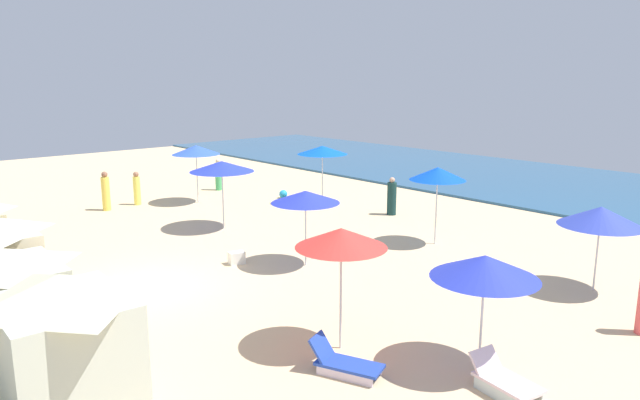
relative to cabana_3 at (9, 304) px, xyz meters
name	(u,v)px	position (x,y,z in m)	size (l,w,h in m)	color
ground_plane	(145,288)	(-2.17, 3.85, -1.23)	(60.00, 60.00, 0.00)	beige
ocean	(554,184)	(-2.17, 27.14, -1.17)	(60.00, 13.42, 0.12)	#285881
cabana_3	(9,304)	(0.00, 0.00, 0.00)	(2.43, 2.20, 2.39)	beige
cabana_4	(65,346)	(2.87, 0.16, 0.09)	(2.48, 2.25, 2.56)	beige
umbrella_0	(305,197)	(-0.71, 8.43, 0.93)	(2.09, 2.09, 2.35)	silver
umbrella_1	(485,267)	(6.52, 6.85, 0.89)	(2.11, 2.11, 2.35)	silver
lounge_chair_1_0	(504,380)	(7.36, 6.34, -0.96)	(1.39, 0.84, 0.67)	silver
umbrella_2	(341,238)	(4.05, 5.37, 1.22)	(1.92, 1.92, 2.66)	silver
lounge_chair_2_0	(344,363)	(4.89, 4.66, -0.99)	(1.53, 1.06, 0.69)	silver
umbrella_3	(438,174)	(0.48, 13.32, 1.25)	(1.92, 1.92, 2.70)	silver
umbrella_4	(322,150)	(-6.95, 14.72, 1.25)	(2.26, 2.26, 2.67)	silver
umbrella_5	(196,150)	(-10.96, 10.60, 1.23)	(2.17, 2.17, 2.66)	silver
umbrella_6	(222,166)	(-6.19, 8.96, 1.18)	(2.42, 2.42, 2.61)	silver
umbrella_7	(601,216)	(6.14, 12.92, 0.84)	(2.18, 2.18, 2.33)	silver
beachgoer_0	(106,192)	(-12.23, 6.83, -0.42)	(0.37, 0.37, 1.71)	#F9D953
beachgoer_2	(137,189)	(-12.41, 8.32, -0.50)	(0.41, 0.41, 1.52)	#F9EA5F
beachgoer_3	(392,198)	(-3.43, 15.48, -0.49)	(0.47, 0.47, 1.60)	#163534
beachgoer_4	(218,175)	(-12.97, 12.96, -0.46)	(0.43, 0.43, 1.62)	#49B666
beach_ball_0	(283,194)	(-9.15, 14.18, -1.03)	(0.40, 0.40, 0.40)	#26A7D9
cooler_box_1	(237,258)	(-2.24, 6.91, -1.03)	(0.48, 0.34, 0.38)	white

